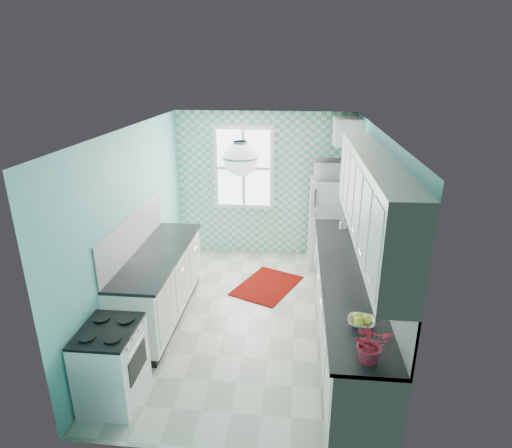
# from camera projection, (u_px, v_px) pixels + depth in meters

# --- Properties ---
(floor) EXTENTS (3.00, 4.40, 0.02)m
(floor) POSITION_uv_depth(u_px,v_px,m) (251.00, 317.00, 5.79)
(floor) COLOR beige
(floor) RESTS_ON ground
(ceiling) EXTENTS (3.00, 4.40, 0.02)m
(ceiling) POSITION_uv_depth(u_px,v_px,m) (250.00, 129.00, 4.91)
(ceiling) COLOR white
(ceiling) RESTS_ON wall_back
(wall_back) EXTENTS (3.00, 0.02, 2.50)m
(wall_back) POSITION_uv_depth(u_px,v_px,m) (264.00, 185.00, 7.41)
(wall_back) COLOR #64C1BD
(wall_back) RESTS_ON floor
(wall_front) EXTENTS (3.00, 0.02, 2.50)m
(wall_front) POSITION_uv_depth(u_px,v_px,m) (218.00, 334.00, 3.29)
(wall_front) COLOR #64C1BD
(wall_front) RESTS_ON floor
(wall_left) EXTENTS (0.02, 4.40, 2.50)m
(wall_left) POSITION_uv_depth(u_px,v_px,m) (133.00, 227.00, 5.49)
(wall_left) COLOR #64C1BD
(wall_left) RESTS_ON floor
(wall_right) EXTENTS (0.02, 4.40, 2.50)m
(wall_right) POSITION_uv_depth(u_px,v_px,m) (373.00, 235.00, 5.21)
(wall_right) COLOR #64C1BD
(wall_right) RESTS_ON floor
(accent_wall) EXTENTS (3.00, 0.01, 2.50)m
(accent_wall) POSITION_uv_depth(u_px,v_px,m) (264.00, 185.00, 7.39)
(accent_wall) COLOR #5FBE99
(accent_wall) RESTS_ON wall_back
(window) EXTENTS (1.04, 0.05, 1.44)m
(window) POSITION_uv_depth(u_px,v_px,m) (244.00, 168.00, 7.29)
(window) COLOR white
(window) RESTS_ON wall_back
(backsplash_right) EXTENTS (0.02, 3.60, 0.51)m
(backsplash_right) POSITION_uv_depth(u_px,v_px,m) (376.00, 253.00, 4.86)
(backsplash_right) COLOR white
(backsplash_right) RESTS_ON wall_right
(backsplash_left) EXTENTS (0.02, 2.15, 0.51)m
(backsplash_left) POSITION_uv_depth(u_px,v_px,m) (133.00, 233.00, 5.44)
(backsplash_left) COLOR white
(backsplash_left) RESTS_ON wall_left
(upper_cabinets_right) EXTENTS (0.33, 3.20, 0.90)m
(upper_cabinets_right) POSITION_uv_depth(u_px,v_px,m) (371.00, 198.00, 4.44)
(upper_cabinets_right) COLOR white
(upper_cabinets_right) RESTS_ON wall_right
(upper_cabinet_fridge) EXTENTS (0.40, 0.74, 0.40)m
(upper_cabinet_fridge) POSITION_uv_depth(u_px,v_px,m) (347.00, 131.00, 6.59)
(upper_cabinet_fridge) COLOR white
(upper_cabinet_fridge) RESTS_ON wall_right
(ceiling_light) EXTENTS (0.34, 0.34, 0.35)m
(ceiling_light) POSITION_uv_depth(u_px,v_px,m) (241.00, 159.00, 4.23)
(ceiling_light) COLOR silver
(ceiling_light) RESTS_ON ceiling
(base_cabinets_right) EXTENTS (0.60, 3.60, 0.90)m
(base_cabinets_right) POSITION_uv_depth(u_px,v_px,m) (346.00, 308.00, 5.14)
(base_cabinets_right) COLOR white
(base_cabinets_right) RESTS_ON floor
(countertop_right) EXTENTS (0.63, 3.60, 0.04)m
(countertop_right) POSITION_uv_depth(u_px,v_px,m) (347.00, 273.00, 4.98)
(countertop_right) COLOR black
(countertop_right) RESTS_ON base_cabinets_right
(base_cabinets_left) EXTENTS (0.60, 2.15, 0.90)m
(base_cabinets_left) POSITION_uv_depth(u_px,v_px,m) (160.00, 286.00, 5.67)
(base_cabinets_left) COLOR white
(base_cabinets_left) RESTS_ON floor
(countertop_left) EXTENTS (0.63, 2.15, 0.04)m
(countertop_left) POSITION_uv_depth(u_px,v_px,m) (158.00, 253.00, 5.51)
(countertop_left) COLOR black
(countertop_left) RESTS_ON base_cabinets_left
(fridge) EXTENTS (0.65, 0.65, 1.49)m
(fridge) POSITION_uv_depth(u_px,v_px,m) (329.00, 223.00, 7.10)
(fridge) COLOR white
(fridge) RESTS_ON floor
(stove) EXTENTS (0.54, 0.67, 0.80)m
(stove) POSITION_uv_depth(u_px,v_px,m) (112.00, 363.00, 4.23)
(stove) COLOR white
(stove) RESTS_ON floor
(sink) EXTENTS (0.52, 0.43, 0.53)m
(sink) POSITION_uv_depth(u_px,v_px,m) (342.00, 242.00, 5.83)
(sink) COLOR silver
(sink) RESTS_ON countertop_right
(rug) EXTENTS (1.13, 1.29, 0.02)m
(rug) POSITION_uv_depth(u_px,v_px,m) (267.00, 286.00, 6.59)
(rug) COLOR maroon
(rug) RESTS_ON floor
(dish_towel) EXTENTS (0.04, 0.23, 0.35)m
(dish_towel) POSITION_uv_depth(u_px,v_px,m) (316.00, 263.00, 6.25)
(dish_towel) COLOR #4DB096
(dish_towel) RESTS_ON base_cabinets_right
(fruit_bowl) EXTENTS (0.28, 0.28, 0.06)m
(fruit_bowl) POSITION_uv_depth(u_px,v_px,m) (361.00, 322.00, 3.94)
(fruit_bowl) COLOR white
(fruit_bowl) RESTS_ON countertop_right
(potted_plant) EXTENTS (0.34, 0.30, 0.33)m
(potted_plant) POSITION_uv_depth(u_px,v_px,m) (371.00, 344.00, 3.41)
(potted_plant) COLOR #B0152B
(potted_plant) RESTS_ON countertop_right
(soap_bottle) EXTENTS (0.09, 0.09, 0.17)m
(soap_bottle) POSITION_uv_depth(u_px,v_px,m) (343.00, 223.00, 6.25)
(soap_bottle) COLOR #9CBED1
(soap_bottle) RESTS_ON countertop_right
(microwave) EXTENTS (0.56, 0.40, 0.30)m
(microwave) POSITION_uv_depth(u_px,v_px,m) (332.00, 170.00, 6.79)
(microwave) COLOR white
(microwave) RESTS_ON fridge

